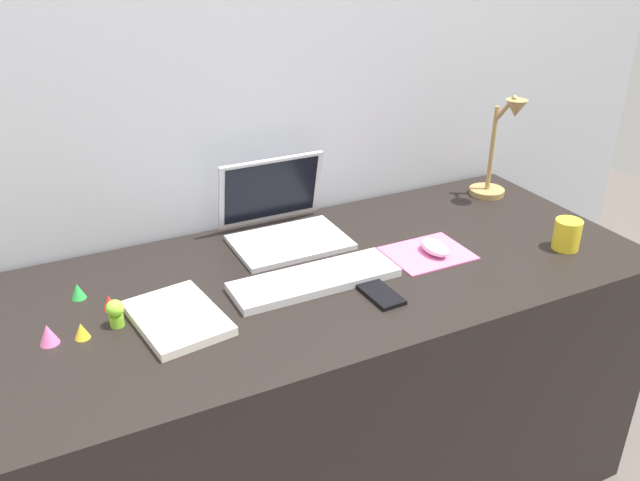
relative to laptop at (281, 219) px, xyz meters
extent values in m
cube|color=#B2B7C1|center=(0.01, 0.16, -0.04)|extent=(2.88, 0.05, 1.52)
cube|color=black|center=(0.01, -0.23, -0.42)|extent=(1.68, 0.71, 0.74)
cube|color=silver|center=(0.00, -0.06, -0.05)|extent=(0.30, 0.21, 0.01)
cube|color=silver|center=(0.00, 0.07, 0.06)|extent=(0.30, 0.06, 0.20)
cube|color=black|center=(0.00, 0.07, 0.06)|extent=(0.27, 0.04, 0.17)
cube|color=silver|center=(-0.03, -0.27, -0.04)|extent=(0.41, 0.13, 0.02)
cube|color=pink|center=(0.30, -0.27, -0.05)|extent=(0.21, 0.17, 0.00)
ellipsoid|color=silver|center=(0.31, -0.28, -0.03)|extent=(0.06, 0.10, 0.03)
cube|color=black|center=(0.08, -0.39, -0.05)|extent=(0.07, 0.13, 0.01)
cylinder|color=#A5844C|center=(0.70, -0.01, -0.04)|extent=(0.11, 0.11, 0.02)
cylinder|color=#A5844C|center=(0.70, -0.01, 0.10)|extent=(0.01, 0.01, 0.26)
cylinder|color=#A5844C|center=(0.70, -0.05, 0.24)|extent=(0.01, 0.07, 0.09)
cone|color=#A5844C|center=(0.70, -0.09, 0.24)|extent=(0.06, 0.06, 0.05)
cube|color=silver|center=(-0.37, -0.29, -0.04)|extent=(0.20, 0.26, 0.02)
cylinder|color=yellow|center=(0.65, -0.40, -0.01)|extent=(0.07, 0.07, 0.08)
cone|color=red|center=(-0.49, -0.17, -0.04)|extent=(0.03, 0.03, 0.04)
cone|color=green|center=(-0.55, -0.09, -0.03)|extent=(0.03, 0.03, 0.04)
cylinder|color=#8CDB33|center=(-0.49, -0.24, -0.04)|extent=(0.03, 0.03, 0.03)
sphere|color=#8CDB33|center=(-0.49, -0.24, -0.01)|extent=(0.04, 0.04, 0.04)
cone|color=pink|center=(-0.63, -0.25, -0.03)|extent=(0.04, 0.04, 0.04)
cone|color=yellow|center=(-0.56, -0.26, -0.04)|extent=(0.03, 0.03, 0.04)
camera|label=1|loc=(-0.61, -1.48, 0.74)|focal=36.29mm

